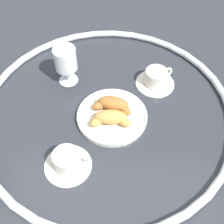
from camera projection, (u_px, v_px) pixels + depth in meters
ground_plane at (107, 111)px, 0.96m from camera, size 2.20×2.20×0.00m
table_chrome_rim at (107, 109)px, 0.95m from camera, size 0.82×0.82×0.02m
pastry_plate at (112, 116)px, 0.94m from camera, size 0.23×0.23×0.02m
croissant_large at (113, 104)px, 0.93m from camera, size 0.13×0.08×0.04m
croissant_small at (111, 118)px, 0.90m from camera, size 0.14×0.07×0.04m
coffee_cup_near at (68, 161)px, 0.82m from camera, size 0.14×0.14×0.06m
coffee_cup_far at (156, 79)px, 1.02m from camera, size 0.14×0.14×0.06m
juice_glass_left at (66, 60)px, 0.98m from camera, size 0.08×0.08×0.14m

